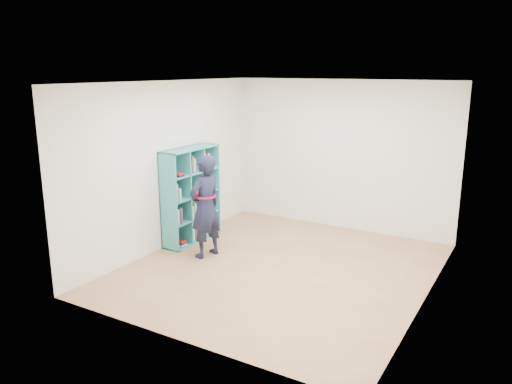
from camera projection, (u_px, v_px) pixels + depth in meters
The scene contains 9 objects.
floor at pixel (280, 268), 7.12m from camera, with size 4.50×4.50×0.00m, color #9C6F47.
ceiling at pixel (283, 82), 6.49m from camera, with size 4.50×4.50×0.00m, color white.
wall_left at pixel (168, 166), 7.79m from camera, with size 0.02×4.50×2.60m, color white.
wall_right at pixel (433, 199), 5.82m from camera, with size 0.02×4.50×2.60m, color white.
wall_back at pixel (341, 155), 8.69m from camera, with size 4.00×0.02×2.60m, color white.
wall_front at pixel (176, 223), 4.92m from camera, with size 4.00×0.02×2.60m, color white.
bookshelf at pixel (190, 197), 8.13m from camera, with size 0.34×1.16×1.55m.
person at pixel (205, 206), 7.41m from camera, with size 0.47×0.63×1.56m.
smartphone at pixel (202, 197), 7.54m from camera, with size 0.02×0.11×0.14m.
Camera 1 is at (3.06, -5.91, 2.79)m, focal length 35.00 mm.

